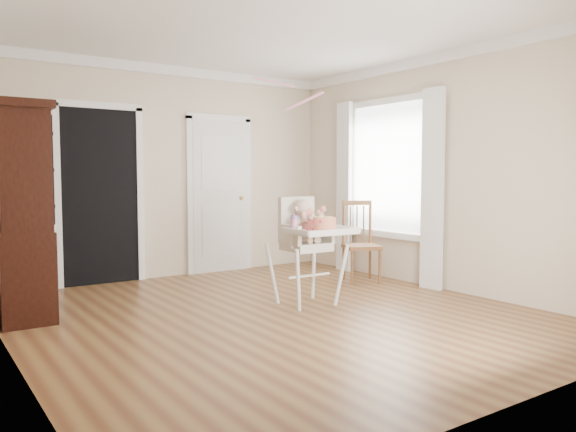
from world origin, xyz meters
TOP-DOWN VIEW (x-y plane):
  - floor at (0.00, 0.00)m, footprint 5.00×5.00m
  - ceiling at (0.00, 0.00)m, footprint 5.00×5.00m
  - wall_back at (0.00, 2.50)m, footprint 4.50×0.00m
  - wall_left at (-2.25, 0.00)m, footprint 0.00×5.00m
  - wall_right at (2.25, 0.00)m, footprint 0.00×5.00m
  - crown_molding at (0.00, 0.00)m, footprint 4.50×5.00m
  - doorway at (-0.90, 2.48)m, footprint 1.06×0.05m
  - closet_door at (0.70, 2.48)m, footprint 0.96×0.09m
  - window_right at (2.18, 0.80)m, footprint 0.13×1.84m
  - high_chair at (0.49, 0.19)m, footprint 0.66×0.81m
  - baby at (0.49, 0.22)m, footprint 0.31×0.24m
  - cake at (0.50, -0.09)m, footprint 0.29×0.29m
  - sippy_cup at (0.27, 0.09)m, footprint 0.07×0.07m
  - china_cabinet at (-1.99, 1.32)m, footprint 0.51×1.16m
  - dining_chair at (1.78, 0.82)m, footprint 0.53×0.53m
  - streamer at (0.35, 0.59)m, footprint 0.26×0.44m

SIDE VIEW (x-z plane):
  - floor at x=0.00m, z-range 0.00..0.00m
  - dining_chair at x=1.78m, z-range -0.03..0.96m
  - high_chair at x=0.49m, z-range 0.13..1.25m
  - baby at x=0.49m, z-range 0.60..1.07m
  - cake at x=0.50m, z-range 0.77..0.91m
  - sippy_cup at x=0.27m, z-range 0.76..0.94m
  - china_cabinet at x=-1.99m, z-range 0.00..1.95m
  - closet_door at x=0.70m, z-range -0.04..2.09m
  - doorway at x=-0.90m, z-range 0.00..2.22m
  - window_right at x=2.18m, z-range 0.14..2.44m
  - wall_back at x=0.00m, z-range -0.90..3.60m
  - wall_left at x=-2.25m, z-range -1.15..3.85m
  - wall_right at x=2.25m, z-range -1.15..3.85m
  - streamer at x=0.35m, z-range 2.20..2.35m
  - crown_molding at x=0.00m, z-range 2.58..2.70m
  - ceiling at x=0.00m, z-range 2.70..2.70m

